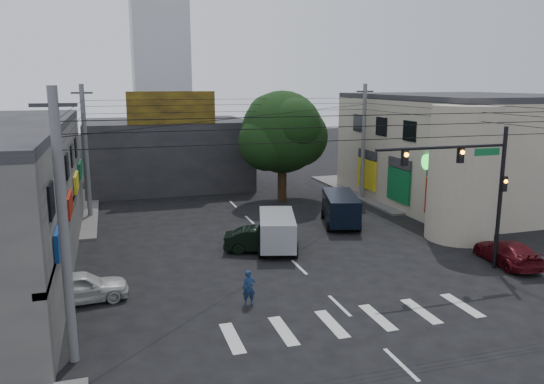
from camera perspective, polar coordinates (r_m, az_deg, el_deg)
name	(u,v)px	position (r m, az deg, el deg)	size (l,w,h in m)	color
ground	(313,281)	(25.69, 4.48, -9.52)	(160.00, 160.00, 0.00)	black
sidewalk_far_right	(427,188)	(49.28, 16.37, 0.45)	(16.00, 16.00, 0.15)	#514F4C
building_right	(466,151)	(44.65, 20.17, 4.18)	(14.00, 18.00, 8.00)	#A1937F
corner_column	(463,173)	(33.36, 19.84, 1.89)	(4.00, 4.00, 8.00)	#A1937F
building_far	(167,153)	(48.89, -11.22, 4.09)	(14.00, 10.00, 6.00)	#232326
billboard	(172,108)	(43.66, -10.75, 8.89)	(7.00, 0.30, 2.60)	olive
tower_distant	(158,3)	(93.54, -12.16, 19.26)	(9.00, 9.00, 44.00)	silver
street_tree	(282,132)	(41.48, 1.12, 6.42)	(6.40, 6.40, 8.70)	black
traffic_gantry	(474,176)	(27.40, 20.86, 1.58)	(7.10, 0.35, 7.20)	black
utility_pole_near_left	(64,230)	(18.41, -21.50, -3.86)	(0.32, 0.32, 9.20)	#59595B
utility_pole_far_left	(86,152)	(38.56, -19.38, 4.06)	(0.32, 0.32, 9.20)	#59595B
utility_pole_far_right	(363,142)	(43.14, 9.80, 5.29)	(0.32, 0.32, 9.20)	#59595B
dark_sedan	(261,240)	(29.66, -1.17, -5.17)	(4.36, 2.62, 1.36)	black
white_compact	(80,287)	(24.48, -19.96, -9.60)	(4.14, 1.97, 1.37)	beige
maroon_sedan	(507,252)	(30.25, 23.96, -5.96)	(2.30, 4.55, 1.26)	#4A0A11
silver_minivan	(277,232)	(30.02, 0.54, -4.35)	(3.07, 4.93, 1.97)	#AEB1B7
navy_van	(340,210)	(35.40, 7.38, -1.90)	(3.31, 5.44, 2.04)	black
traffic_officer	(249,288)	(22.81, -2.49, -10.26)	(0.58, 0.41, 1.52)	#15294C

